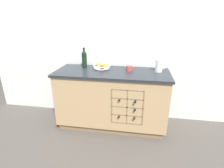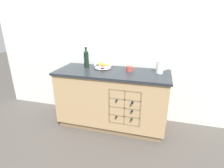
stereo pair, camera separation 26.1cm
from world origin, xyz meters
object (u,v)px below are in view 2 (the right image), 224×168
object	(u,v)px
ceramic_mug	(129,69)
standing_wine_bottle	(86,58)
white_pitcher	(160,67)
fruit_bowl	(103,66)

from	to	relation	value
ceramic_mug	standing_wine_bottle	size ratio (longest dim) A/B	0.38
ceramic_mug	white_pitcher	bearing A→B (deg)	3.66
fruit_bowl	ceramic_mug	bearing A→B (deg)	-6.22
standing_wine_bottle	ceramic_mug	bearing A→B (deg)	-4.58
fruit_bowl	standing_wine_bottle	world-z (taller)	standing_wine_bottle
fruit_bowl	white_pitcher	size ratio (longest dim) A/B	1.57
ceramic_mug	standing_wine_bottle	bearing A→B (deg)	175.42
white_pitcher	standing_wine_bottle	distance (m)	1.12
white_pitcher	ceramic_mug	world-z (taller)	white_pitcher
fruit_bowl	standing_wine_bottle	bearing A→B (deg)	177.97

